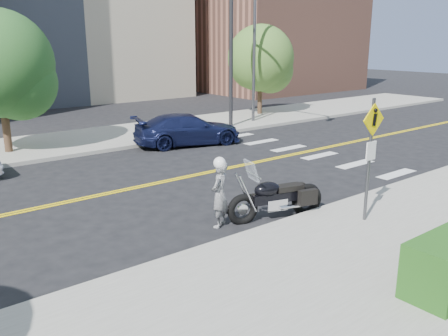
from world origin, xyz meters
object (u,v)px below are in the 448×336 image
object	(u,v)px
pedestrian_sign	(371,148)
parked_car_blue	(188,129)
motorcyclist	(220,192)
motorcycle	(277,188)

from	to	relation	value
pedestrian_sign	parked_car_blue	world-z (taller)	pedestrian_sign
parked_car_blue	motorcyclist	bearing A→B (deg)	164.98
motorcyclist	parked_car_blue	world-z (taller)	motorcyclist
motorcyclist	motorcycle	size ratio (longest dim) A/B	0.67
motorcyclist	motorcycle	bearing A→B (deg)	134.59
motorcycle	motorcyclist	bearing A→B (deg)	177.96
pedestrian_sign	motorcycle	xyz separation A→B (m)	(-1.34, 1.74, -1.16)
motorcycle	pedestrian_sign	bearing A→B (deg)	-37.56
pedestrian_sign	motorcyclist	bearing A→B (deg)	142.43
pedestrian_sign	parked_car_blue	size ratio (longest dim) A/B	0.64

